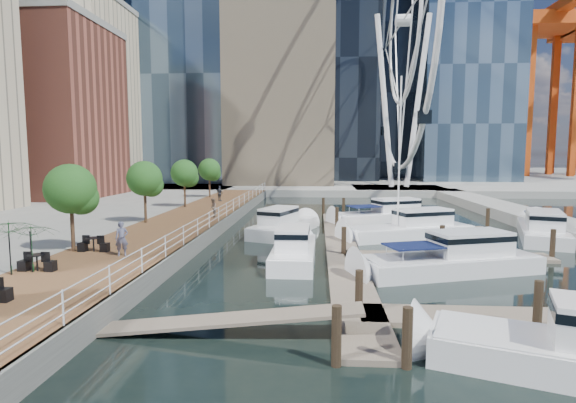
# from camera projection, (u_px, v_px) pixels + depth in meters

# --- Properties ---
(ground) EXTENTS (520.00, 520.00, 0.00)m
(ground) POSITION_uv_depth(u_px,v_px,m) (283.00, 298.00, 19.04)
(ground) COLOR black
(ground) RESTS_ON ground
(boardwalk) EXTENTS (6.00, 60.00, 1.00)m
(boardwalk) POSITION_uv_depth(u_px,v_px,m) (182.00, 227.00, 34.46)
(boardwalk) COLOR brown
(boardwalk) RESTS_ON ground
(seawall) EXTENTS (0.25, 60.00, 1.00)m
(seawall) POSITION_uv_depth(u_px,v_px,m) (220.00, 228.00, 34.27)
(seawall) COLOR #595954
(seawall) RESTS_ON ground
(land_far) EXTENTS (200.00, 114.00, 1.00)m
(land_far) POSITION_uv_depth(u_px,v_px,m) (313.00, 175.00, 120.20)
(land_far) COLOR gray
(land_far) RESTS_ON ground
(breakwater) EXTENTS (4.00, 60.00, 1.00)m
(breakwater) POSITION_uv_depth(u_px,v_px,m) (540.00, 221.00, 37.51)
(breakwater) COLOR gray
(breakwater) RESTS_ON ground
(pier) EXTENTS (14.00, 12.00, 1.00)m
(pier) POSITION_uv_depth(u_px,v_px,m) (399.00, 190.00, 69.66)
(pier) COLOR gray
(pier) RESTS_ON ground
(railing) EXTENTS (0.10, 60.00, 1.05)m
(railing) POSITION_uv_depth(u_px,v_px,m) (219.00, 214.00, 34.16)
(railing) COLOR white
(railing) RESTS_ON boardwalk
(floating_docks) EXTENTS (16.00, 34.00, 2.60)m
(floating_docks) POSITION_uv_depth(u_px,v_px,m) (421.00, 243.00, 28.36)
(floating_docks) COLOR #6D6051
(floating_docks) RESTS_ON ground
(ferris_wheel) EXTENTS (5.80, 45.60, 47.80)m
(ferris_wheel) POSITION_uv_depth(u_px,v_px,m) (403.00, 21.00, 66.99)
(ferris_wheel) COLOR white
(ferris_wheel) RESTS_ON ground
(street_trees) EXTENTS (2.60, 42.60, 4.60)m
(street_trees) POSITION_uv_depth(u_px,v_px,m) (144.00, 179.00, 33.23)
(street_trees) COLOR #3F2B1C
(street_trees) RESTS_ON ground
(cafe_tables) EXTENTS (2.50, 13.70, 0.74)m
(cafe_tables) POSITION_uv_depth(u_px,v_px,m) (15.00, 275.00, 17.60)
(cafe_tables) COLOR black
(cafe_tables) RESTS_ON ground
(yacht_foreground) EXTENTS (10.53, 5.72, 2.15)m
(yacht_foreground) POSITION_uv_depth(u_px,v_px,m) (450.00, 273.00, 23.01)
(yacht_foreground) COLOR silver
(yacht_foreground) RESTS_ON ground
(pedestrian_near) EXTENTS (0.74, 0.60, 1.74)m
(pedestrian_near) POSITION_uv_depth(u_px,v_px,m) (122.00, 239.00, 22.52)
(pedestrian_near) COLOR #50526B
(pedestrian_near) RESTS_ON boardwalk
(pedestrian_mid) EXTENTS (0.62, 0.78, 1.54)m
(pedestrian_mid) POSITION_uv_depth(u_px,v_px,m) (213.00, 208.00, 36.29)
(pedestrian_mid) COLOR #7F6957
(pedestrian_mid) RESTS_ON boardwalk
(pedestrian_far) EXTENTS (1.04, 0.90, 1.67)m
(pedestrian_far) POSITION_uv_depth(u_px,v_px,m) (220.00, 193.00, 48.90)
(pedestrian_far) COLOR #383D46
(pedestrian_far) RESTS_ON boardwalk
(moored_yachts) EXTENTS (24.78, 33.91, 11.50)m
(moored_yachts) POSITION_uv_depth(u_px,v_px,m) (409.00, 242.00, 31.42)
(moored_yachts) COLOR white
(moored_yachts) RESTS_ON ground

